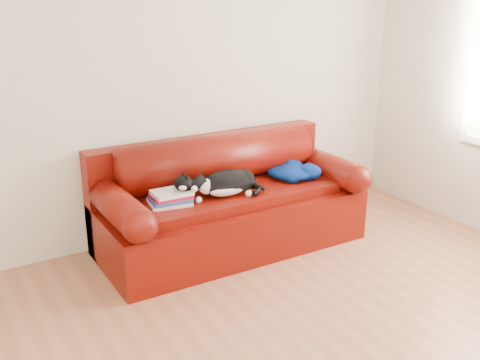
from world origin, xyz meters
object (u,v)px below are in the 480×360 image
at_px(sofa_base, 231,219).
at_px(blanket, 294,171).
at_px(book_stack, 171,198).
at_px(cat, 227,183).

distance_m(sofa_base, blanket, 0.66).
bearing_deg(book_stack, blanket, 1.17).
bearing_deg(sofa_base, blanket, -4.82).
xyz_separation_m(book_stack, blanket, (1.13, 0.02, 0.01)).
relative_size(book_stack, blanket, 0.73).
height_order(cat, blanket, cat).
height_order(book_stack, blanket, blanket).
bearing_deg(blanket, book_stack, -178.83).
bearing_deg(cat, book_stack, -179.52).
bearing_deg(book_stack, cat, -5.01).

